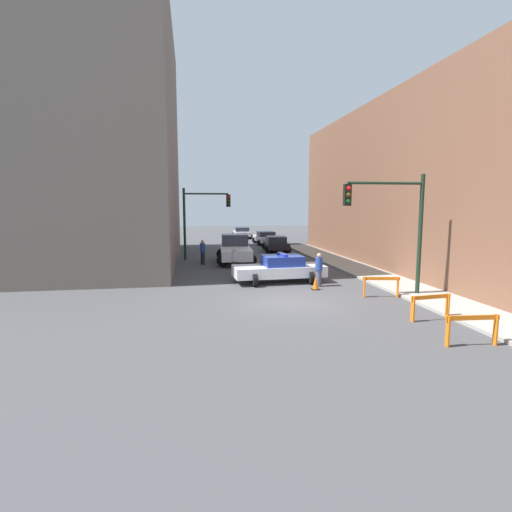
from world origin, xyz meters
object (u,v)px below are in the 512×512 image
police_car (280,268)px  pedestrian_crossing (235,261)px  traffic_light_far (200,213)px  parked_car_near (276,243)px  barrier_front (472,325)px  parked_car_far (242,233)px  white_truck (235,249)px  parked_car_mid (266,238)px  traffic_light_near (396,216)px  barrier_mid (431,303)px  pedestrian_corner (203,252)px  traffic_cone (316,283)px  barrier_back (381,283)px  pedestrian_sidewalk (319,269)px

police_car → pedestrian_crossing: (-2.09, 2.31, 0.14)m
traffic_light_far → parked_car_near: (6.63, 4.29, -2.72)m
barrier_front → pedestrian_crossing: bearing=113.6°
parked_car_far → white_truck: bearing=-96.4°
police_car → parked_car_mid: (3.01, 19.77, -0.05)m
traffic_light_near → barrier_mid: 4.63m
traffic_light_far → parked_car_near: size_ratio=1.17×
traffic_light_far → parked_car_near: bearing=32.9°
parked_car_near → parked_car_far: same height
white_truck → pedestrian_corner: bearing=-158.3°
traffic_light_near → barrier_front: traffic_light_near is taller
parked_car_near → traffic_cone: bearing=-90.5°
barrier_mid → traffic_cone: barrier_mid is taller
police_car → barrier_mid: bearing=-157.1°
parked_car_near → barrier_back: bearing=-82.4°
pedestrian_corner → traffic_cone: 10.33m
police_car → barrier_front: bearing=-164.8°
traffic_light_far → pedestrian_sidewalk: size_ratio=3.13×
pedestrian_crossing → barrier_mid: size_ratio=1.04×
traffic_light_near → pedestrian_crossing: 9.31m
pedestrian_corner → parked_car_mid: bearing=-158.2°
parked_car_mid → barrier_front: parked_car_mid is taller
traffic_light_near → white_truck: 13.28m
police_car → pedestrian_crossing: size_ratio=2.89×
parked_car_far → pedestrian_corner: size_ratio=2.63×
pedestrian_corner → white_truck: bearing=157.7°
pedestrian_sidewalk → barrier_mid: pedestrian_sidewalk is taller
parked_car_mid → barrier_back: parked_car_mid is taller
parked_car_far → pedestrian_corner: pedestrian_corner is taller
police_car → barrier_front: police_car is taller
pedestrian_sidewalk → traffic_cone: 0.95m
police_car → white_truck: 7.85m
parked_car_near → barrier_front: bearing=-83.8°
police_car → parked_car_far: 27.76m
parked_car_mid → pedestrian_corner: bearing=-119.5°
white_truck → barrier_front: size_ratio=3.45×
white_truck → parked_car_far: 20.24m
parked_car_far → barrier_front: 37.88m
white_truck → pedestrian_crossing: size_ratio=3.32×
parked_car_near → pedestrian_crossing: size_ratio=2.67×
traffic_light_far → white_truck: (2.39, -1.69, -2.49)m
traffic_light_near → pedestrian_corner: traffic_light_near is taller
barrier_mid → pedestrian_crossing: bearing=120.3°
barrier_back → parked_car_near: bearing=92.7°
parked_car_mid → pedestrian_crossing: bearing=-107.9°
barrier_front → barrier_mid: bearing=82.2°
pedestrian_corner → barrier_mid: bearing=76.6°
parked_car_far → pedestrian_sidewalk: bearing=-87.6°
traffic_cone → barrier_front: bearing=-75.8°
pedestrian_corner → traffic_light_far: bearing=-128.0°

